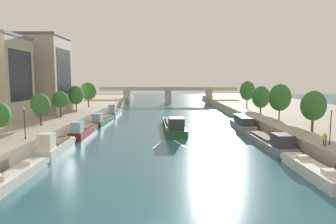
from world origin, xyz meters
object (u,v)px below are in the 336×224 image
tree_right_distant (261,97)px  tree_right_past_mid (247,91)px  moored_boat_right_downstream (270,141)px  lamppost_right_bank (331,126)px  moored_boat_left_upstream (102,120)px  tree_left_far (40,104)px  lamppost_left_bank (24,122)px  moored_boat_right_second (242,123)px  tree_left_distant (88,91)px  tree_right_nearest (280,97)px  moored_boat_left_midway (18,174)px  tree_left_past_mid (76,95)px  moored_boat_right_upstream (312,170)px  moored_boat_left_end (83,130)px  moored_boat_left_far (114,111)px  person_on_quay (325,139)px  barge_midriver (173,125)px  tree_left_by_lamp (60,99)px  bridge_far (168,93)px  moored_boat_left_gap_after (56,146)px  tree_right_second (313,106)px

tree_right_distant → tree_right_past_mid: 13.16m
moored_boat_right_downstream → lamppost_right_bank: bearing=-65.5°
moored_boat_left_upstream → moored_boat_right_downstream: (31.93, -24.89, -0.04)m
moored_boat_left_upstream → tree_left_far: 20.47m
lamppost_left_bank → tree_right_distant: bearing=36.4°
moored_boat_right_second → tree_left_distant: (-39.52, 24.38, 5.94)m
tree_left_distant → tree_right_nearest: tree_left_distant is taller
moored_boat_left_midway → tree_right_nearest: tree_right_nearest is taller
moored_boat_left_midway → tree_left_past_mid: size_ratio=1.73×
moored_boat_right_upstream → tree_right_past_mid: 53.52m
moored_boat_left_end → lamppost_left_bank: (-3.60, -15.46, 3.82)m
tree_right_nearest → tree_right_past_mid: tree_right_past_mid is taller
tree_right_nearest → tree_left_distant: bearing=148.6°
moored_boat_right_downstream → tree_left_distant: tree_left_distant is taller
moored_boat_left_far → tree_left_past_mid: (-7.13, -14.06, 5.63)m
moored_boat_right_downstream → person_on_quay: bearing=-72.6°
barge_midriver → moored_boat_right_upstream: barge_midriver is taller
tree_left_far → tree_left_by_lamp: 11.60m
tree_left_far → tree_left_by_lamp: bearing=93.0°
barge_midriver → bridge_far: size_ratio=0.37×
moored_boat_left_gap_after → moored_boat_left_upstream: moored_boat_left_gap_after is taller
moored_boat_right_second → person_on_quay: (3.27, -27.31, 2.13)m
tree_right_second → bridge_far: tree_right_second is taller
moored_boat_right_upstream → moored_boat_left_gap_after: bearing=162.1°
bridge_far → moored_boat_right_second: bearing=-76.9°
moored_boat_left_midway → moored_boat_left_gap_after: size_ratio=0.99×
tree_right_second → tree_right_nearest: tree_right_nearest is taller
moored_boat_left_midway → tree_right_distant: 56.21m
tree_right_nearest → moored_boat_left_end: bearing=-174.4°
moored_boat_left_far → person_on_quay: bearing=-56.3°
moored_boat_left_midway → moored_boat_left_far: (-0.21, 58.46, 0.43)m
moored_boat_left_far → tree_left_past_mid: bearing=-116.9°
tree_left_far → tree_left_past_mid: tree_left_past_mid is taller
lamppost_right_bank → moored_boat_left_far: bearing=125.0°
moored_boat_left_far → tree_left_distant: bearing=-170.3°
tree_left_past_mid → lamppost_right_bank: size_ratio=1.50×
moored_boat_left_midway → moored_boat_right_downstream: moored_boat_right_downstream is taller
tree_left_past_mid → tree_right_second: bearing=-32.2°
tree_left_by_lamp → person_on_quay: size_ratio=3.47×
moored_boat_left_end → tree_left_by_lamp: tree_left_by_lamp is taller
tree_left_past_mid → tree_left_distant: tree_left_distant is taller
tree_left_by_lamp → person_on_quay: (42.55, -28.14, -2.94)m
moored_boat_right_downstream → tree_left_by_lamp: (-39.35, 17.91, 5.41)m
moored_boat_left_gap_after → tree_left_past_mid: bearing=102.0°
moored_boat_right_second → bridge_far: bridge_far is taller
tree_left_past_mid → lamppost_right_bank: bearing=-41.1°
moored_boat_left_upstream → tree_left_far: bearing=-110.1°
tree_left_distant → person_on_quay: size_ratio=4.51×
moored_boat_left_end → moored_boat_right_second: moored_boat_left_end is taller
lamppost_left_bank → lamppost_right_bank: lamppost_right_bank is taller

